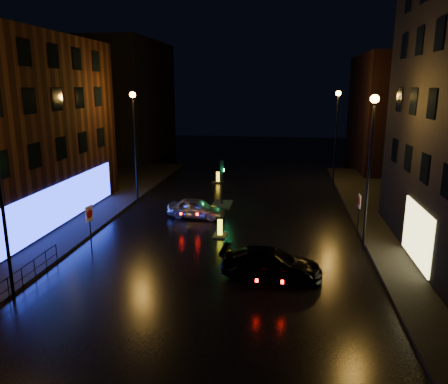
% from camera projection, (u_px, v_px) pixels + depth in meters
% --- Properties ---
extents(ground, '(120.00, 120.00, 0.00)m').
position_uv_depth(ground, '(204.00, 290.00, 19.33)').
color(ground, black).
rests_on(ground, ground).
extents(pavement_left, '(12.00, 44.00, 0.15)m').
position_uv_depth(pavement_left, '(18.00, 221.00, 28.88)').
color(pavement_left, black).
rests_on(pavement_left, ground).
extents(building_far_left, '(8.00, 16.00, 14.00)m').
position_uv_depth(building_far_left, '(127.00, 101.00, 53.48)').
color(building_far_left, black).
rests_on(building_far_left, ground).
extents(building_far_right, '(8.00, 14.00, 12.00)m').
position_uv_depth(building_far_right, '(395.00, 112.00, 46.70)').
color(building_far_right, black).
rests_on(building_far_right, ground).
extents(street_lamp_lfar, '(0.44, 0.44, 8.37)m').
position_uv_depth(street_lamp_lfar, '(134.00, 130.00, 32.52)').
color(street_lamp_lfar, black).
rests_on(street_lamp_lfar, ground).
extents(street_lamp_rnear, '(0.44, 0.44, 8.37)m').
position_uv_depth(street_lamp_rnear, '(371.00, 150.00, 22.75)').
color(street_lamp_rnear, black).
rests_on(street_lamp_rnear, ground).
extents(street_lamp_rfar, '(0.44, 0.44, 8.37)m').
position_uv_depth(street_lamp_rfar, '(337.00, 124.00, 38.14)').
color(street_lamp_rfar, black).
rests_on(street_lamp_rfar, ground).
extents(traffic_signal, '(1.40, 2.40, 3.45)m').
position_uv_depth(traffic_signal, '(222.00, 199.00, 32.85)').
color(traffic_signal, black).
rests_on(traffic_signal, ground).
extents(guard_railing, '(0.05, 6.04, 1.00)m').
position_uv_depth(guard_railing, '(22.00, 273.00, 19.26)').
color(guard_railing, black).
rests_on(guard_railing, ground).
extents(silver_hatchback, '(4.09, 2.10, 1.33)m').
position_uv_depth(silver_hatchback, '(196.00, 208.00, 29.76)').
color(silver_hatchback, '#B7BBC0').
rests_on(silver_hatchback, ground).
extents(dark_sedan, '(4.84, 2.18, 1.38)m').
position_uv_depth(dark_sedan, '(271.00, 264.00, 20.44)').
color(dark_sedan, black).
rests_on(dark_sedan, ground).
extents(bollard_near, '(0.81, 1.19, 1.03)m').
position_uv_depth(bollard_near, '(220.00, 233.00, 26.17)').
color(bollard_near, black).
rests_on(bollard_near, ground).
extents(bollard_far, '(1.09, 1.32, 0.99)m').
position_uv_depth(bollard_far, '(218.00, 180.00, 40.72)').
color(bollard_far, black).
rests_on(bollard_far, ground).
extents(road_sign_left, '(0.14, 0.62, 2.55)m').
position_uv_depth(road_sign_left, '(89.00, 218.00, 23.40)').
color(road_sign_left, black).
rests_on(road_sign_left, ground).
extents(road_sign_right, '(0.09, 0.60, 2.48)m').
position_uv_depth(road_sign_right, '(359.00, 205.00, 26.14)').
color(road_sign_right, black).
rests_on(road_sign_right, ground).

